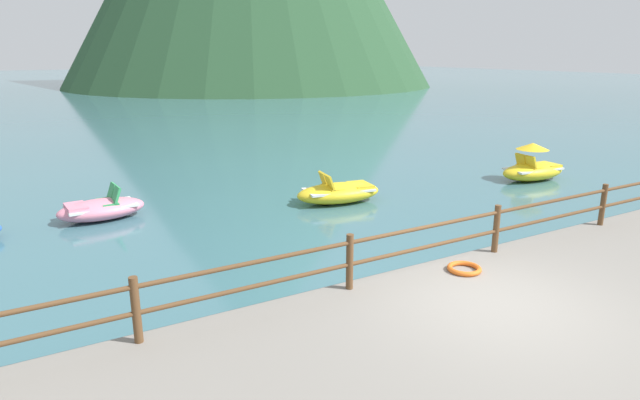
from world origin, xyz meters
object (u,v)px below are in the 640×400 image
Objects in this scene: pedal_boat_1 at (339,192)px; pedal_boat_3 at (533,168)px; life_ring at (464,269)px; pedal_boat_0 at (101,209)px.

pedal_boat_3 is at bearing -7.18° from pedal_boat_1.
life_ring is 0.24× the size of pedal_boat_3.
life_ring is at bearing -57.81° from pedal_boat_0.
pedal_boat_1 is 7.20m from pedal_boat_3.
life_ring is 0.27× the size of pedal_boat_0.
pedal_boat_1 is at bearing 78.99° from life_ring.
pedal_boat_0 is at bearing 122.19° from life_ring.
pedal_boat_1 reaches higher than life_ring.
pedal_boat_0 is 13.57m from pedal_boat_3.
pedal_boat_0 is (-4.97, 7.90, -0.16)m from life_ring.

